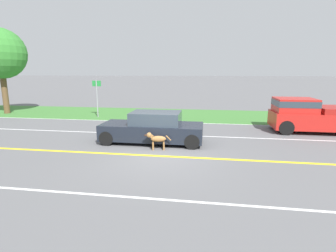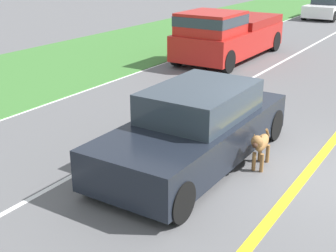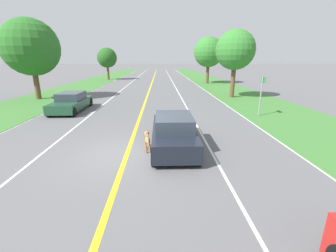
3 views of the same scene
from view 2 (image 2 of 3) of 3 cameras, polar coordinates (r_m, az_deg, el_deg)
ground_plane at (r=8.90m, az=16.74°, el=-5.38°), size 400.00×400.00×0.00m
centre_divider_line at (r=8.90m, az=16.74°, el=-5.36°), size 0.18×160.00×0.01m
lane_edge_line_right at (r=12.48m, az=-15.57°, el=2.28°), size 0.14×160.00×0.01m
lane_dash_same_dir at (r=10.26m, az=-2.22°, el=-0.94°), size 0.10×160.00×0.01m
ego_car at (r=8.69m, az=3.45°, el=-0.30°), size 1.85×4.66×1.45m
dog at (r=8.64m, az=11.24°, el=-2.17°), size 0.33×1.13×0.77m
pickup_truck at (r=17.46m, az=7.23°, el=11.10°), size 2.14×5.35×1.84m
car_trailing_near at (r=30.15m, az=18.85°, el=13.57°), size 1.83×4.22×1.34m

